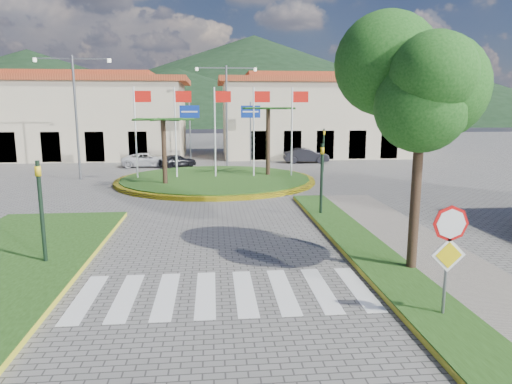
{
  "coord_description": "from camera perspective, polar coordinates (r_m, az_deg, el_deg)",
  "views": [
    {
      "loc": [
        -0.15,
        -7.09,
        4.69
      ],
      "look_at": [
        1.28,
        8.0,
        1.89
      ],
      "focal_mm": 32.0,
      "sensor_mm": 36.0,
      "label": 1
    }
  ],
  "objects": [
    {
      "name": "sidewalk_right",
      "position": [
        11.91,
        27.07,
        -13.54
      ],
      "size": [
        4.0,
        28.0,
        0.15
      ],
      "primitive_type": "cube",
      "color": "gray",
      "rests_on": "ground"
    },
    {
      "name": "verge_right",
      "position": [
        11.33,
        21.79,
        -14.28
      ],
      "size": [
        1.6,
        28.0,
        0.18
      ],
      "primitive_type": "cube",
      "color": "#204012",
      "rests_on": "ground"
    },
    {
      "name": "crosswalk",
      "position": [
        12.04,
        -4.35,
        -12.46
      ],
      "size": [
        8.0,
        3.0,
        0.01
      ],
      "primitive_type": "cube",
      "color": "silver",
      "rests_on": "ground"
    },
    {
      "name": "roundabout_island",
      "position": [
        29.44,
        -5.04,
        1.58
      ],
      "size": [
        12.7,
        12.7,
        6.0
      ],
      "color": "yellow",
      "rests_on": "ground"
    },
    {
      "name": "stop_sign",
      "position": [
        10.77,
        22.96,
        -6.01
      ],
      "size": [
        0.8,
        0.11,
        2.65
      ],
      "color": "slate",
      "rests_on": "ground"
    },
    {
      "name": "deciduous_tree",
      "position": [
        13.36,
        20.08,
        11.92
      ],
      "size": [
        3.6,
        3.6,
        6.8
      ],
      "color": "black",
      "rests_on": "ground"
    },
    {
      "name": "traffic_light_left",
      "position": [
        14.76,
        -25.3,
        -1.29
      ],
      "size": [
        0.15,
        0.18,
        3.2
      ],
      "color": "black",
      "rests_on": "ground"
    },
    {
      "name": "traffic_light_right",
      "position": [
        19.84,
        8.21,
        2.38
      ],
      "size": [
        0.15,
        0.18,
        3.2
      ],
      "color": "black",
      "rests_on": "ground"
    },
    {
      "name": "traffic_light_far",
      "position": [
        34.19,
        8.44,
        5.72
      ],
      "size": [
        0.18,
        0.15,
        3.2
      ],
      "color": "black",
      "rests_on": "ground"
    },
    {
      "name": "direction_sign_west",
      "position": [
        38.12,
        -8.28,
        8.59
      ],
      "size": [
        1.6,
        0.14,
        5.2
      ],
      "color": "slate",
      "rests_on": "ground"
    },
    {
      "name": "direction_sign_east",
      "position": [
        38.21,
        -0.68,
        8.71
      ],
      "size": [
        1.6,
        0.14,
        5.2
      ],
      "color": "slate",
      "rests_on": "ground"
    },
    {
      "name": "street_lamp_centre",
      "position": [
        37.11,
        -3.69,
        10.12
      ],
      "size": [
        4.8,
        0.16,
        8.0
      ],
      "color": "slate",
      "rests_on": "ground"
    },
    {
      "name": "street_lamp_west",
      "position": [
        32.33,
        -21.6,
        9.38
      ],
      "size": [
        4.8,
        0.16,
        8.0
      ],
      "color": "slate",
      "rests_on": "ground"
    },
    {
      "name": "building_left",
      "position": [
        47.18,
        -22.76,
        8.69
      ],
      "size": [
        23.32,
        9.54,
        8.05
      ],
      "color": "beige",
      "rests_on": "ground"
    },
    {
      "name": "building_right",
      "position": [
        46.23,
        7.37,
        9.39
      ],
      "size": [
        19.08,
        9.54,
        8.05
      ],
      "color": "beige",
      "rests_on": "ground"
    },
    {
      "name": "hill_far_west",
      "position": [
        157.11,
        -26.43,
        11.68
      ],
      "size": [
        140.0,
        140.0,
        22.0
      ],
      "primitive_type": "cone",
      "color": "black",
      "rests_on": "ground"
    },
    {
      "name": "hill_far_mid",
      "position": [
        168.1,
        -0.24,
        13.96
      ],
      "size": [
        180.0,
        180.0,
        30.0
      ],
      "primitive_type": "cone",
      "color": "black",
      "rests_on": "ground"
    },
    {
      "name": "hill_far_east",
      "position": [
        158.53,
        21.29,
        11.3
      ],
      "size": [
        120.0,
        120.0,
        18.0
      ],
      "primitive_type": "cone",
      "color": "black",
      "rests_on": "ground"
    },
    {
      "name": "hill_near_back",
      "position": [
        137.49,
        -9.72,
        11.68
      ],
      "size": [
        110.0,
        110.0,
        16.0
      ],
      "primitive_type": "cone",
      "color": "black",
      "rests_on": "ground"
    },
    {
      "name": "white_van",
      "position": [
        37.93,
        -13.42,
        3.91
      ],
      "size": [
        4.06,
        1.94,
        1.12
      ],
      "primitive_type": "imported",
      "rotation": [
        0.0,
        0.0,
        1.59
      ],
      "color": "white",
      "rests_on": "ground"
    },
    {
      "name": "car_dark_a",
      "position": [
        37.44,
        -9.86,
        3.9
      ],
      "size": [
        3.31,
        2.42,
        1.05
      ],
      "primitive_type": "imported",
      "rotation": [
        0.0,
        0.0,
        2.01
      ],
      "color": "black",
      "rests_on": "ground"
    },
    {
      "name": "car_dark_b",
      "position": [
        39.91,
        6.27,
        4.56
      ],
      "size": [
        3.91,
        1.45,
        1.28
      ],
      "primitive_type": "imported",
      "rotation": [
        0.0,
        0.0,
        1.55
      ],
      "color": "black",
      "rests_on": "ground"
    }
  ]
}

